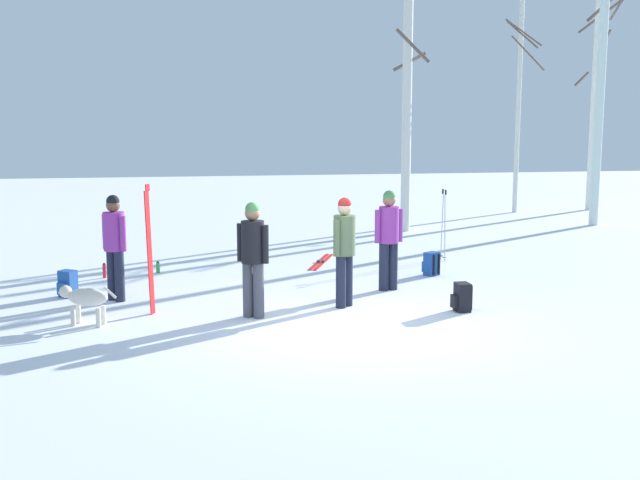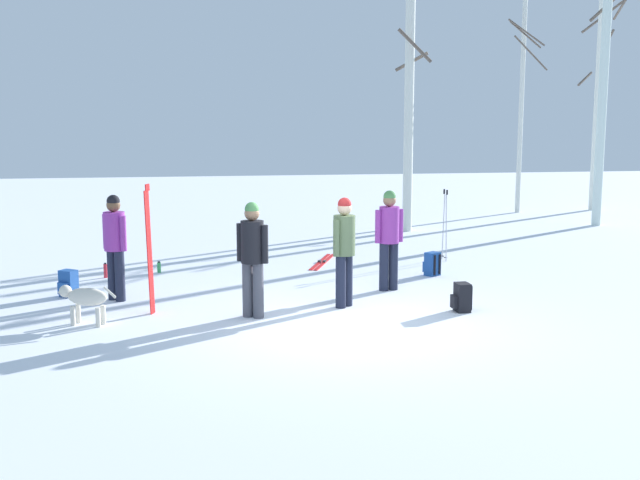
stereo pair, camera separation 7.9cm
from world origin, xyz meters
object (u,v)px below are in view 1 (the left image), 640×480
object	(u,v)px
ski_poles_0	(444,223)
ski_pair_planted_0	(150,250)
birch_tree_3	(602,76)
backpack_0	(431,264)
dog	(85,299)
birch_tree_1	(407,94)
backpack_2	(68,284)
person_1	(253,252)
backpack_1	(462,297)
birch_tree_4	(595,97)
birch_tree_2	(519,85)
ski_pair_lying_0	(321,262)
water_bottle_1	(158,267)
person_2	(389,233)
water_bottle_0	(104,271)
person_3	(114,241)
person_0	(344,245)

from	to	relation	value
ski_poles_0	ski_pair_planted_0	bearing A→B (deg)	-147.92
birch_tree_3	backpack_0	bearing A→B (deg)	-138.06
dog	birch_tree_1	bearing A→B (deg)	49.49
backpack_0	backpack_2	size ratio (longest dim) A/B	1.00
ski_poles_0	birch_tree_3	world-z (taller)	birch_tree_3
person_1	ski_poles_0	distance (m)	5.96
backpack_1	birch_tree_4	distance (m)	15.47
birch_tree_1	birch_tree_2	distance (m)	5.70
backpack_0	birch_tree_1	bearing A→B (deg)	78.40
birch_tree_4	backpack_1	bearing A→B (deg)	-125.86
birch_tree_4	ski_pair_lying_0	bearing A→B (deg)	-142.74
backpack_0	birch_tree_1	xyz separation A→B (m)	(1.19, 5.79, 3.33)
ski_pair_lying_0	water_bottle_1	xyz separation A→B (m)	(-3.27, -0.54, 0.09)
dog	birch_tree_1	xyz separation A→B (m)	(7.17, 8.39, 3.15)
ski_pair_lying_0	backpack_2	size ratio (longest dim) A/B	4.06
person_2	water_bottle_0	bearing A→B (deg)	158.45
person_3	backpack_2	distance (m)	1.20
person_2	backpack_2	world-z (taller)	person_2
birch_tree_2	birch_tree_3	size ratio (longest dim) A/B	0.98
ski_pair_planted_0	birch_tree_3	distance (m)	14.59
birch_tree_2	water_bottle_1	bearing A→B (deg)	-143.33
person_0	person_3	distance (m)	3.69
ski_poles_0	birch_tree_2	size ratio (longest dim) A/B	0.19
ski_pair_lying_0	ski_poles_0	bearing A→B (deg)	-4.35
birch_tree_2	person_2	bearing A→B (deg)	-123.71
person_1	birch_tree_2	xyz separation A→B (m)	(9.33, 11.78, 2.95)
ski_pair_lying_0	backpack_1	world-z (taller)	backpack_1
ski_poles_0	birch_tree_1	bearing A→B (deg)	84.11
backpack_2	birch_tree_4	bearing A→B (deg)	34.25
backpack_2	birch_tree_1	bearing A→B (deg)	40.16
person_3	birch_tree_4	bearing A→B (deg)	36.89
person_1	person_2	bearing A→B (deg)	31.03
person_1	person_2	world-z (taller)	same
water_bottle_0	birch_tree_1	world-z (taller)	birch_tree_1
person_0	dog	xyz separation A→B (m)	(-3.86, -0.44, -0.59)
person_2	person_3	size ratio (longest dim) A/B	1.00
backpack_0	birch_tree_4	distance (m)	13.11
person_0	backpack_2	xyz separation A→B (m)	(-4.35, 1.49, -0.77)
person_3	birch_tree_2	xyz separation A→B (m)	(11.40, 10.30, 2.95)
birch_tree_3	birch_tree_1	bearing A→B (deg)	-178.05
birch_tree_1	birch_tree_2	world-z (taller)	birch_tree_2
person_0	ski_pair_planted_0	bearing A→B (deg)	179.63
person_1	ski_poles_0	xyz separation A→B (m)	(4.33, 4.09, -0.20)
ski_pair_planted_0	birch_tree_2	bearing A→B (deg)	46.35
birch_tree_2	birch_tree_1	bearing A→B (deg)	-143.18
backpack_0	dog	bearing A→B (deg)	-156.49
ski_pair_planted_0	ski_pair_lying_0	size ratio (longest dim) A/B	1.10
person_0	backpack_0	world-z (taller)	person_0
person_0	ski_pair_planted_0	xyz separation A→B (m)	(-2.95, 0.02, -0.00)
person_0	water_bottle_0	world-z (taller)	person_0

